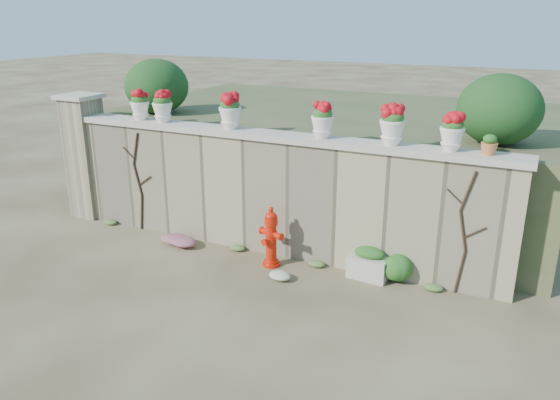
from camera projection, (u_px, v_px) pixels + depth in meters
The scene contains 21 objects.
ground at pixel (217, 294), 8.14m from camera, with size 80.00×80.00×0.00m, color #4B3925.
stone_wall at pixel (270, 196), 9.35m from camera, with size 8.00×0.40×2.00m, color #9C8E68.
wall_cap at pixel (270, 136), 9.01m from camera, with size 8.10×0.52×0.10m, color beige.
gate_pillar at pixel (86, 156), 10.97m from camera, with size 0.72×0.72×2.48m.
raised_fill at pixel (335, 155), 12.08m from camera, with size 9.00×6.00×2.00m, color #384C23.
back_shrub_left at pixel (157, 86), 11.19m from camera, with size 1.30×1.30×1.10m, color #143814.
back_shrub_right at pixel (499, 109), 8.48m from camera, with size 1.30×1.30×1.10m, color #143814.
vine_left at pixel (138, 180), 10.26m from camera, with size 0.60×0.04×1.91m.
vine_right at pixel (464, 231), 7.85m from camera, with size 0.60×0.04×1.91m.
fire_hydrant at pixel (271, 237), 8.89m from camera, with size 0.45×0.32×1.02m.
planter_box at pixel (369, 264), 8.56m from camera, with size 0.65×0.41×0.52m.
green_shrub at pixel (392, 266), 8.40m from camera, with size 0.60×0.54×0.57m, color #1E5119.
magenta_clump at pixel (181, 240), 9.79m from camera, with size 0.85×0.57×0.23m, color #CE2984.
white_flowers at pixel (280, 275), 8.52m from camera, with size 0.47×0.38×0.17m, color white.
urn_pot_0 at pixel (140, 105), 10.01m from camera, with size 0.34×0.34×0.54m.
urn_pot_1 at pixel (162, 107), 9.79m from camera, with size 0.36×0.36×0.56m.
urn_pot_2 at pixel (230, 112), 9.21m from camera, with size 0.38×0.38×0.60m.
urn_pot_3 at pixel (322, 121), 8.53m from camera, with size 0.36×0.36×0.56m.
urn_pot_4 at pixel (392, 125), 8.07m from camera, with size 0.38×0.38×0.60m.
urn_pot_5 at pixel (452, 132), 7.72m from camera, with size 0.35×0.35×0.55m.
terracotta_pot at pixel (489, 146), 7.56m from camera, with size 0.23×0.23×0.28m.
Camera 1 is at (3.99, -6.13, 3.96)m, focal length 35.00 mm.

